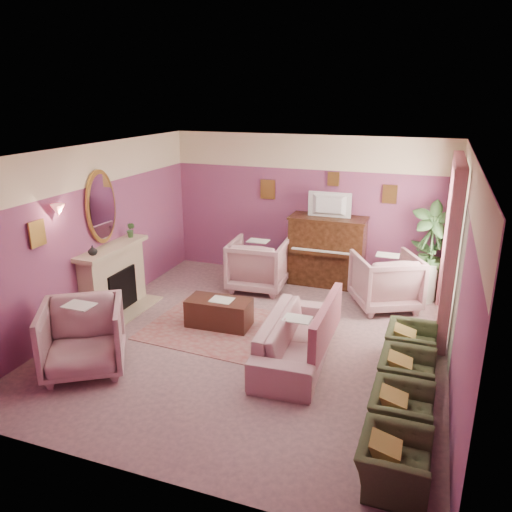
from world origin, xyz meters
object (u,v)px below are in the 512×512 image
(coffee_table, at_px, (219,313))
(floral_armchair_left, at_px, (258,262))
(olive_chair_c, at_px, (407,369))
(television, at_px, (329,203))
(floral_armchair_front, at_px, (82,334))
(olive_chair_a, at_px, (395,456))
(sofa, at_px, (297,331))
(olive_chair_d, at_px, (411,339))
(piano, at_px, (327,252))
(floral_armchair_right, at_px, (386,278))
(side_table, at_px, (421,281))
(olive_chair_b, at_px, (402,406))

(coffee_table, bearing_deg, floral_armchair_left, 88.68)
(olive_chair_c, bearing_deg, television, 117.84)
(coffee_table, height_order, floral_armchair_left, floral_armchair_left)
(television, bearing_deg, floral_armchair_front, -119.15)
(coffee_table, bearing_deg, television, 63.24)
(olive_chair_a, bearing_deg, sofa, 127.11)
(olive_chair_d, bearing_deg, sofa, -161.95)
(piano, xyz_separation_m, sofa, (0.24, -2.99, -0.22))
(floral_armchair_right, xyz_separation_m, side_table, (0.57, 0.56, -0.18))
(side_table, bearing_deg, piano, 174.08)
(piano, bearing_deg, television, -90.00)
(olive_chair_c, relative_size, olive_chair_d, 1.00)
(olive_chair_a, height_order, olive_chair_d, same)
(coffee_table, bearing_deg, side_table, 37.09)
(piano, bearing_deg, olive_chair_d, -55.38)
(sofa, relative_size, floral_armchair_front, 2.02)
(television, height_order, olive_chair_b, television)
(floral_armchair_right, height_order, olive_chair_a, floral_armchair_right)
(floral_armchair_right, xyz_separation_m, olive_chair_a, (0.54, -4.22, -0.20))
(olive_chair_a, height_order, side_table, side_table)
(floral_armchair_left, distance_m, floral_armchair_front, 3.74)
(floral_armchair_left, distance_m, side_table, 2.97)
(olive_chair_c, bearing_deg, floral_armchair_left, 137.59)
(piano, relative_size, olive_chair_c, 1.85)
(olive_chair_c, bearing_deg, coffee_table, 162.72)
(olive_chair_a, bearing_deg, television, 109.39)
(floral_armchair_left, bearing_deg, floral_armchair_front, -108.45)
(sofa, relative_size, side_table, 3.04)
(piano, xyz_separation_m, olive_chair_d, (1.73, -2.51, -0.32))
(coffee_table, bearing_deg, olive_chair_a, -41.09)
(floral_armchair_front, relative_size, olive_chair_a, 1.39)
(piano, bearing_deg, olive_chair_c, -62.52)
(floral_armchair_right, bearing_deg, television, 149.76)
(piano, height_order, floral_armchair_left, piano)
(olive_chair_c, relative_size, side_table, 1.08)
(floral_armchair_front, xyz_separation_m, olive_chair_d, (4.07, 1.73, -0.20))
(television, relative_size, floral_armchair_left, 0.76)
(olive_chair_b, distance_m, olive_chair_d, 1.64)
(floral_armchair_left, relative_size, floral_armchair_front, 1.00)
(coffee_table, xyz_separation_m, olive_chair_c, (2.92, -0.91, 0.10))
(floral_armchair_left, xyz_separation_m, olive_chair_b, (2.88, -3.45, -0.20))
(piano, bearing_deg, floral_armchair_left, -149.05)
(olive_chair_b, bearing_deg, olive_chair_d, 90.00)
(coffee_table, distance_m, floral_armchair_front, 2.17)
(television, distance_m, floral_armchair_right, 1.74)
(coffee_table, distance_m, olive_chair_a, 3.88)
(floral_armchair_right, bearing_deg, sofa, -112.91)
(floral_armchair_right, relative_size, olive_chair_a, 1.39)
(olive_chair_c, distance_m, olive_chair_d, 0.82)
(television, height_order, side_table, television)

